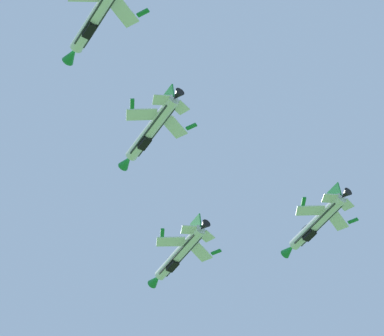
% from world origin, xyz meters
% --- Properties ---
extents(fighter_jet_lead, '(12.56, 12.69, 4.37)m').
position_xyz_m(fighter_jet_lead, '(-20.45, 93.32, 93.39)').
color(fighter_jet_lead, silver).
extents(fighter_jet_left_wing, '(12.55, 12.68, 4.38)m').
position_xyz_m(fighter_jet_left_wing, '(-19.71, 72.36, 97.72)').
color(fighter_jet_left_wing, silver).
extents(fighter_jet_right_wing, '(12.55, 12.69, 4.38)m').
position_xyz_m(fighter_jet_right_wing, '(0.48, 94.65, 96.81)').
color(fighter_jet_right_wing, silver).
extents(fighter_jet_left_outer, '(12.56, 12.69, 4.37)m').
position_xyz_m(fighter_jet_left_outer, '(-21.31, 51.77, 95.75)').
color(fighter_jet_left_outer, silver).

